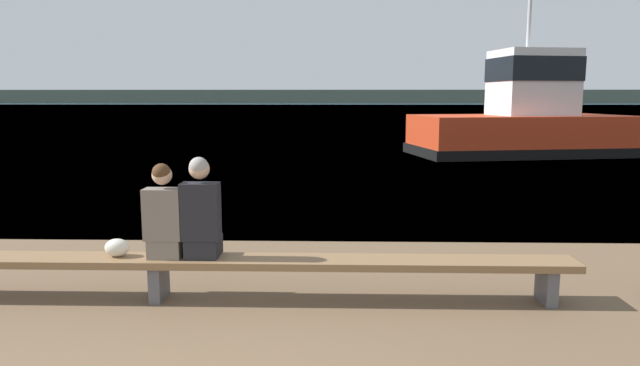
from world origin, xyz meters
name	(u,v)px	position (x,y,z in m)	size (l,w,h in m)	color
water_surface	(330,107)	(0.00, 125.91, 0.00)	(240.00, 240.00, 0.00)	#426B8E
far_shoreline	(332,97)	(0.00, 197.08, 2.26)	(600.00, 12.00, 4.52)	#424738
bench_main	(158,264)	(-0.62, 3.41, 0.39)	(8.79, 0.44, 0.46)	brown
person_left	(164,217)	(-0.53, 3.42, 0.90)	(0.39, 0.39, 1.01)	#70665B
person_right	(201,213)	(-0.14, 3.42, 0.94)	(0.39, 0.39, 1.07)	black
shopping_bag	(117,248)	(-1.06, 3.44, 0.56)	(0.26, 0.19, 0.19)	beige
tugboat_red	(523,122)	(8.25, 19.09, 1.21)	(8.43, 5.11, 6.26)	red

